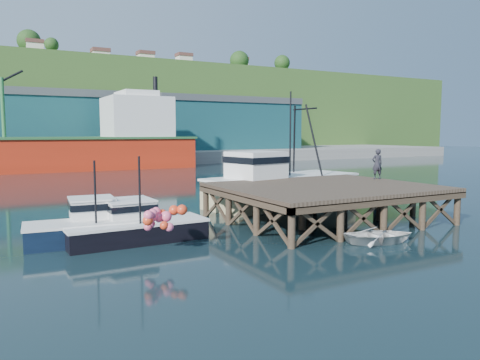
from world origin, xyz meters
TOP-DOWN VIEW (x-y plane):
  - ground at (0.00, 0.00)m, footprint 300.00×300.00m
  - wharf at (5.50, -0.19)m, footprint 12.00×10.00m
  - far_quay at (0.00, 70.00)m, footprint 160.00×40.00m
  - warehouse_mid at (0.00, 65.00)m, footprint 28.00×16.00m
  - warehouse_right at (30.00, 65.00)m, footprint 30.00×16.00m
  - cargo_ship at (-8.46, 48.00)m, footprint 55.50×10.00m
  - hillside at (0.00, 100.00)m, footprint 220.00×50.00m
  - boat_navy at (-7.78, 1.07)m, footprint 6.52×3.69m
  - boat_black at (-6.02, 0.29)m, footprint 6.80×5.73m
  - trawler at (6.57, 6.50)m, footprint 12.92×6.81m
  - dinghy at (4.15, -5.80)m, footprint 3.96×3.33m
  - dockworker at (10.90, 1.29)m, footprint 0.85×0.68m

SIDE VIEW (x-z plane):
  - ground at x=0.00m, z-range 0.00..0.00m
  - dinghy at x=4.15m, z-range 0.00..0.70m
  - boat_black at x=-6.02m, z-range -1.32..2.84m
  - boat_navy at x=-7.78m, z-range -1.19..2.78m
  - far_quay at x=0.00m, z-range 0.00..2.00m
  - trawler at x=6.57m, z-range -2.42..5.81m
  - wharf at x=5.50m, z-range 0.63..3.25m
  - dockworker at x=10.90m, z-range 2.12..4.15m
  - cargo_ship at x=-8.46m, z-range -3.56..10.19m
  - warehouse_mid at x=0.00m, z-range 2.00..11.00m
  - warehouse_right at x=30.00m, z-range 2.00..11.00m
  - hillside at x=0.00m, z-range 0.00..22.00m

